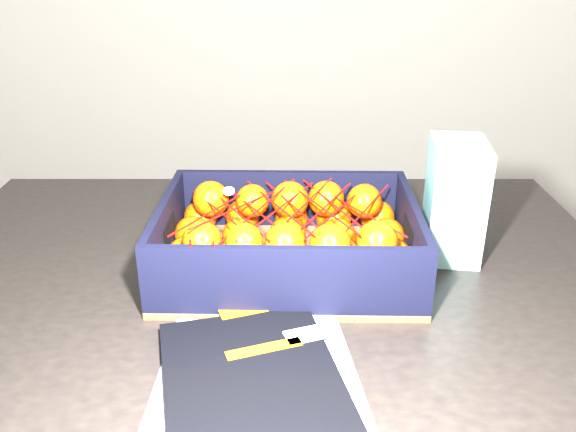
{
  "coord_description": "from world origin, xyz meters",
  "views": [
    {
      "loc": [
        0.02,
        -0.78,
        1.24
      ],
      "look_at": [
        0.0,
        0.06,
        0.86
      ],
      "focal_mm": 37.38,
      "sensor_mm": 36.0,
      "label": 1
    }
  ],
  "objects_px": {
    "magazine_stack": "(255,384)",
    "retail_carton": "(454,199)",
    "produce_crate": "(288,250)",
    "table": "(267,313)"
  },
  "relations": [
    {
      "from": "magazine_stack",
      "to": "retail_carton",
      "type": "distance_m",
      "value": 0.49
    },
    {
      "from": "magazine_stack",
      "to": "produce_crate",
      "type": "relative_size",
      "value": 0.88
    },
    {
      "from": "produce_crate",
      "to": "retail_carton",
      "type": "height_order",
      "value": "retail_carton"
    },
    {
      "from": "table",
      "to": "retail_carton",
      "type": "height_order",
      "value": "retail_carton"
    },
    {
      "from": "magazine_stack",
      "to": "retail_carton",
      "type": "xyz_separation_m",
      "value": [
        0.31,
        0.37,
        0.09
      ]
    },
    {
      "from": "magazine_stack",
      "to": "table",
      "type": "bearing_deg",
      "value": 90.53
    },
    {
      "from": "retail_carton",
      "to": "magazine_stack",
      "type": "bearing_deg",
      "value": -124.52
    },
    {
      "from": "table",
      "to": "produce_crate",
      "type": "bearing_deg",
      "value": -24.14
    },
    {
      "from": "retail_carton",
      "to": "table",
      "type": "bearing_deg",
      "value": -164.8
    },
    {
      "from": "magazine_stack",
      "to": "produce_crate",
      "type": "distance_m",
      "value": 0.3
    }
  ]
}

